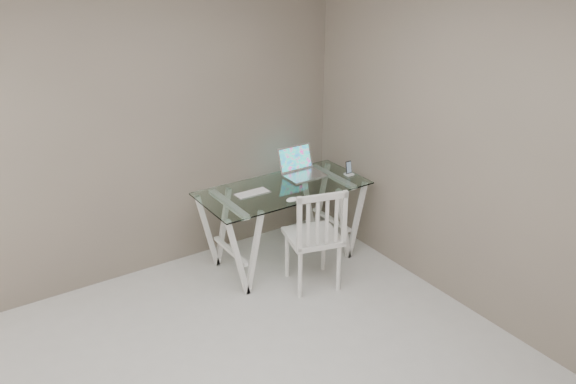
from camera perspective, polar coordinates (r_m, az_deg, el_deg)
room at (r=2.69m, az=-3.02°, el=2.18°), size 4.50×4.52×2.71m
desk at (r=5.11m, az=-0.45°, el=-3.29°), size 1.50×0.70×0.75m
chair at (r=4.66m, az=2.89°, el=-4.33°), size 0.52×0.52×0.93m
laptop at (r=5.23m, az=1.30°, el=2.43°), size 0.36×0.33×0.25m
keyboard at (r=4.84m, az=-3.68°, el=-0.12°), size 0.31×0.13×0.01m
mouse at (r=4.68m, az=0.42°, el=-0.78°), size 0.11×0.07×0.04m
phone_dock at (r=5.25m, az=6.20°, el=2.11°), size 0.07×0.07×0.13m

